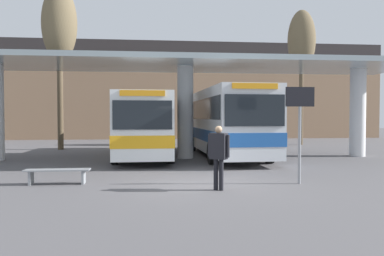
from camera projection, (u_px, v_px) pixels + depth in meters
name	position (u px, v px, depth m)	size (l,w,h in m)	color
ground_plane	(205.00, 184.00, 11.44)	(100.00, 100.00, 0.00)	#565456
townhouse_backdrop	(171.00, 82.00, 33.94)	(40.00, 0.58, 8.86)	#9E7A5B
station_canopy	(185.00, 75.00, 18.43)	(22.98, 5.41, 4.78)	silver
transit_bus_left_bay	(144.00, 123.00, 19.35)	(2.86, 10.22, 3.11)	white
transit_bus_center_bay	(225.00, 120.00, 19.44)	(3.10, 10.49, 3.38)	silver
waiting_bench_near_pillar	(57.00, 173.00, 11.46)	(1.95, 0.44, 0.46)	gray
info_sign_platform	(300.00, 115.00, 11.48)	(0.90, 0.09, 2.98)	gray
pedestrian_waiting	(219.00, 151.00, 10.51)	(0.60, 0.49, 1.82)	black
poplar_tree_behind_left	(59.00, 26.00, 23.07)	(2.13, 2.13, 10.14)	brown
poplar_tree_behind_right	(302.00, 42.00, 26.85)	(1.97, 1.97, 9.70)	brown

